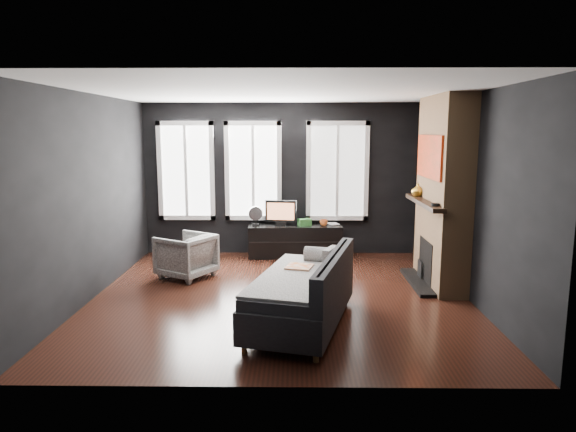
{
  "coord_description": "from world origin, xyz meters",
  "views": [
    {
      "loc": [
        0.19,
        -6.67,
        2.21
      ],
      "look_at": [
        0.1,
        0.3,
        1.05
      ],
      "focal_mm": 32.0,
      "sensor_mm": 36.0,
      "label": 1
    }
  ],
  "objects_px": {
    "monitor": "(281,211)",
    "mantel_vase": "(418,190)",
    "book": "(329,218)",
    "armchair": "(186,254)",
    "media_console": "(295,241)",
    "sofa": "(301,289)",
    "mug": "(324,222)"
  },
  "relations": [
    {
      "from": "book",
      "to": "mug",
      "type": "bearing_deg",
      "value": -129.64
    },
    {
      "from": "sofa",
      "to": "mug",
      "type": "xyz_separation_m",
      "value": [
        0.43,
        3.23,
        0.2
      ]
    },
    {
      "from": "mug",
      "to": "media_console",
      "type": "bearing_deg",
      "value": 174.34
    },
    {
      "from": "armchair",
      "to": "mantel_vase",
      "type": "relative_size",
      "value": 3.72
    },
    {
      "from": "sofa",
      "to": "book",
      "type": "distance_m",
      "value": 3.39
    },
    {
      "from": "armchair",
      "to": "mantel_vase",
      "type": "bearing_deg",
      "value": 123.03
    },
    {
      "from": "monitor",
      "to": "mantel_vase",
      "type": "bearing_deg",
      "value": -22.2
    },
    {
      "from": "monitor",
      "to": "mug",
      "type": "bearing_deg",
      "value": 3.47
    },
    {
      "from": "sofa",
      "to": "mantel_vase",
      "type": "relative_size",
      "value": 10.07
    },
    {
      "from": "armchair",
      "to": "mug",
      "type": "distance_m",
      "value": 2.53
    },
    {
      "from": "monitor",
      "to": "mantel_vase",
      "type": "distance_m",
      "value": 2.47
    },
    {
      "from": "armchair",
      "to": "monitor",
      "type": "distance_m",
      "value": 2.0
    },
    {
      "from": "media_console",
      "to": "mantel_vase",
      "type": "bearing_deg",
      "value": -34.81
    },
    {
      "from": "sofa",
      "to": "book",
      "type": "xyz_separation_m",
      "value": [
        0.53,
        3.34,
        0.25
      ]
    },
    {
      "from": "monitor",
      "to": "book",
      "type": "distance_m",
      "value": 0.86
    },
    {
      "from": "sofa",
      "to": "armchair",
      "type": "height_order",
      "value": "sofa"
    },
    {
      "from": "book",
      "to": "media_console",
      "type": "bearing_deg",
      "value": -173.83
    },
    {
      "from": "armchair",
      "to": "media_console",
      "type": "xyz_separation_m",
      "value": [
        1.66,
        1.34,
        -0.09
      ]
    },
    {
      "from": "sofa",
      "to": "mantel_vase",
      "type": "height_order",
      "value": "mantel_vase"
    },
    {
      "from": "book",
      "to": "sofa",
      "type": "bearing_deg",
      "value": -98.94
    },
    {
      "from": "mug",
      "to": "mantel_vase",
      "type": "relative_size",
      "value": 0.69
    },
    {
      "from": "mantel_vase",
      "to": "mug",
      "type": "bearing_deg",
      "value": 139.78
    },
    {
      "from": "book",
      "to": "mantel_vase",
      "type": "distance_m",
      "value": 1.89
    },
    {
      "from": "sofa",
      "to": "mug",
      "type": "bearing_deg",
      "value": 96.95
    },
    {
      "from": "media_console",
      "to": "mantel_vase",
      "type": "height_order",
      "value": "mantel_vase"
    },
    {
      "from": "monitor",
      "to": "book",
      "type": "bearing_deg",
      "value": 11.6
    },
    {
      "from": "armchair",
      "to": "media_console",
      "type": "relative_size",
      "value": 0.45
    },
    {
      "from": "mug",
      "to": "book",
      "type": "bearing_deg",
      "value": 50.36
    },
    {
      "from": "monitor",
      "to": "mantel_vase",
      "type": "relative_size",
      "value": 2.83
    },
    {
      "from": "sofa",
      "to": "monitor",
      "type": "relative_size",
      "value": 3.56
    },
    {
      "from": "monitor",
      "to": "sofa",
      "type": "bearing_deg",
      "value": -77.05
    },
    {
      "from": "mug",
      "to": "book",
      "type": "height_order",
      "value": "book"
    }
  ]
}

